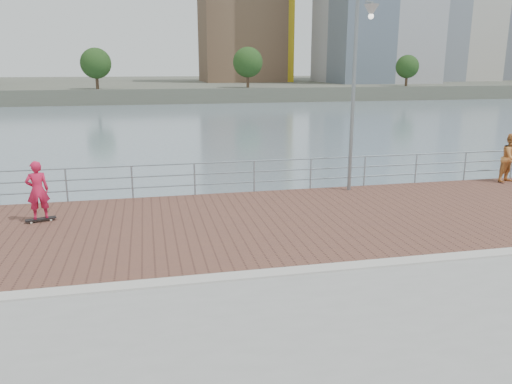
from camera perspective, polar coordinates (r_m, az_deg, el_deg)
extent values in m
plane|color=slate|center=(11.65, 2.22, -18.41)|extent=(400.00, 400.00, 0.00)
cube|color=brown|center=(13.99, -1.41, -3.54)|extent=(40.00, 6.80, 0.02)
cube|color=#B7B5AD|center=(10.69, 2.33, -9.22)|extent=(40.00, 0.40, 0.06)
cube|color=#4C5142|center=(132.10, -11.52, 11.84)|extent=(320.00, 95.00, 2.50)
cylinder|color=#8C9EA8|center=(17.10, -20.84, 0.70)|extent=(0.06, 0.06, 1.10)
cylinder|color=#8C9EA8|center=(16.91, -13.96, 1.07)|extent=(0.06, 0.06, 1.10)
cylinder|color=#8C9EA8|center=(16.96, -7.02, 1.44)|extent=(0.06, 0.06, 1.10)
cylinder|color=#8C9EA8|center=(17.27, -0.23, 1.77)|extent=(0.06, 0.06, 1.10)
cylinder|color=#8C9EA8|center=(17.80, 6.25, 2.07)|extent=(0.06, 0.06, 1.10)
cylinder|color=#8C9EA8|center=(18.55, 12.28, 2.32)|extent=(0.06, 0.06, 1.10)
cylinder|color=#8C9EA8|center=(19.49, 17.79, 2.53)|extent=(0.06, 0.06, 1.10)
cylinder|color=#8C9EA8|center=(20.58, 22.75, 2.70)|extent=(0.06, 0.06, 1.10)
cylinder|color=#8C9EA8|center=(21.82, 27.18, 2.83)|extent=(0.06, 0.06, 1.10)
cylinder|color=#8C9EA8|center=(16.97, -3.62, 3.42)|extent=(39.00, 0.05, 0.05)
cylinder|color=#8C9EA8|center=(17.05, -3.60, 2.19)|extent=(39.00, 0.05, 0.05)
cylinder|color=#8C9EA8|center=(17.13, -3.59, 1.00)|extent=(39.00, 0.05, 0.05)
cylinder|color=gray|center=(17.42, 11.03, 10.40)|extent=(0.13, 0.13, 6.37)
cone|color=#B2B2AD|center=(16.52, 13.09, 20.44)|extent=(0.47, 0.47, 0.37)
cube|color=black|center=(15.30, -23.39, -2.83)|extent=(0.83, 0.43, 0.03)
cylinder|color=beige|center=(15.23, -24.30, -3.19)|extent=(0.07, 0.06, 0.06)
cylinder|color=beige|center=(15.27, -22.38, -2.95)|extent=(0.07, 0.06, 0.06)
cylinder|color=beige|center=(15.37, -24.35, -3.05)|extent=(0.07, 0.06, 0.06)
cylinder|color=beige|center=(15.40, -22.44, -2.81)|extent=(0.07, 0.06, 0.06)
imported|color=#CF1B44|center=(15.09, -23.70, 0.19)|extent=(0.69, 0.55, 1.65)
imported|color=#C97D3B|center=(20.91, 27.14, 3.47)|extent=(1.07, 0.95, 1.83)
cube|color=brown|center=(122.08, -1.79, 19.49)|extent=(18.00, 18.00, 29.69)
cylinder|color=#473323|center=(86.82, -17.74, 12.40)|extent=(0.50, 0.50, 3.81)
sphere|color=#193814|center=(86.80, -17.85, 13.83)|extent=(4.89, 4.89, 4.89)
cylinder|color=#473323|center=(88.25, -0.94, 13.13)|extent=(0.50, 0.50, 3.99)
sphere|color=#193814|center=(88.24, -0.95, 14.61)|extent=(5.13, 5.13, 5.13)
cylinder|color=#473323|center=(98.70, 16.82, 12.47)|extent=(0.50, 0.50, 3.29)
sphere|color=#193814|center=(98.67, 16.90, 13.55)|extent=(4.23, 4.23, 4.23)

